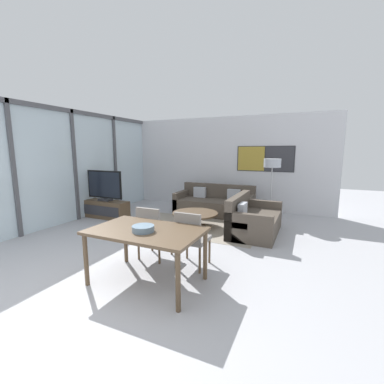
{
  "coord_description": "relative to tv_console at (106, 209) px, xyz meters",
  "views": [
    {
      "loc": [
        2.6,
        -1.71,
        1.8
      ],
      "look_at": [
        0.44,
        3.0,
        0.95
      ],
      "focal_mm": 24.0,
      "sensor_mm": 36.0,
      "label": 1
    }
  ],
  "objects": [
    {
      "name": "dining_chair_left",
      "position": [
        2.61,
        -1.7,
        0.27
      ],
      "size": [
        0.46,
        0.46,
        0.89
      ],
      "color": "gray",
      "rests_on": "ground_plane"
    },
    {
      "name": "wall_back",
      "position": [
        2.35,
        2.57,
        1.17
      ],
      "size": [
        6.75,
        0.09,
        2.8
      ],
      "color": "silver",
      "rests_on": "ground_plane"
    },
    {
      "name": "coffee_table",
      "position": [
        2.51,
        0.25,
        0.03
      ],
      "size": [
        1.07,
        1.07,
        0.34
      ],
      "color": "brown",
      "rests_on": "ground_plane"
    },
    {
      "name": "sofa_main",
      "position": [
        2.51,
        1.63,
        0.04
      ],
      "size": [
        2.16,
        0.93,
        0.82
      ],
      "color": "#51473D",
      "rests_on": "ground_plane"
    },
    {
      "name": "dining_chair_centre",
      "position": [
        3.33,
        -1.74,
        0.27
      ],
      "size": [
        0.46,
        0.46,
        0.89
      ],
      "color": "gray",
      "rests_on": "ground_plane"
    },
    {
      "name": "floor_lamp",
      "position": [
        4.03,
        1.67,
        1.15
      ],
      "size": [
        0.43,
        0.43,
        1.58
      ],
      "color": "#2D2D33",
      "rests_on": "ground_plane"
    },
    {
      "name": "sofa_side",
      "position": [
        3.82,
        0.36,
        0.04
      ],
      "size": [
        0.93,
        1.6,
        0.82
      ],
      "rotation": [
        0.0,
        0.0,
        1.57
      ],
      "color": "#51473D",
      "rests_on": "ground_plane"
    },
    {
      "name": "fruit_bowl",
      "position": [
        2.99,
        -2.48,
        0.56
      ],
      "size": [
        0.29,
        0.29,
        0.08
      ],
      "color": "slate",
      "rests_on": "dining_table"
    },
    {
      "name": "dining_table",
      "position": [
        2.97,
        -2.39,
        0.44
      ],
      "size": [
        1.5,
        0.93,
        0.75
      ],
      "color": "brown",
      "rests_on": "ground_plane"
    },
    {
      "name": "television",
      "position": [
        0.0,
        0.0,
        0.63
      ],
      "size": [
        1.11,
        0.2,
        0.8
      ],
      "color": "#2D2D33",
      "rests_on": "tv_console"
    },
    {
      "name": "tv_console",
      "position": [
        0.0,
        0.0,
        0.0
      ],
      "size": [
        1.32,
        0.42,
        0.47
      ],
      "color": "brown",
      "rests_on": "ground_plane"
    },
    {
      "name": "window_wall_left",
      "position": [
        -0.57,
        -0.43,
        1.3
      ],
      "size": [
        0.07,
        6.0,
        2.8
      ],
      "color": "silver",
      "rests_on": "ground_plane"
    },
    {
      "name": "area_rug",
      "position": [
        2.51,
        0.25,
        -0.23
      ],
      "size": [
        2.99,
        1.68,
        0.01
      ],
      "color": "gray",
      "rests_on": "ground_plane"
    },
    {
      "name": "ground_plane",
      "position": [
        2.3,
        -3.43,
        -0.23
      ],
      "size": [
        24.0,
        24.0,
        0.0
      ],
      "primitive_type": "plane",
      "color": "#B2B2B7"
    }
  ]
}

